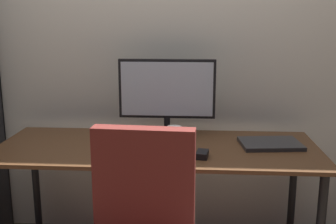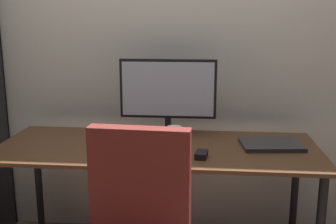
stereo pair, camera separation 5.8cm
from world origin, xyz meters
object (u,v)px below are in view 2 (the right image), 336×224
desk (157,160)px  monitor (168,93)px  mouse (201,155)px  keyboard (156,155)px  laptop (271,145)px  coffee_mug (175,136)px

desk → monitor: bearing=78.6°
mouse → keyboard: bearing=-169.4°
mouse → laptop: (0.37, 0.22, -0.01)m
desk → coffee_mug: bearing=20.2°
keyboard → laptop: 0.64m
desk → mouse: size_ratio=18.18×
monitor → mouse: 0.49m
coffee_mug → laptop: coffee_mug is taller
coffee_mug → keyboard: bearing=-109.5°
mouse → laptop: mouse is taller
mouse → coffee_mug: bearing=134.3°
mouse → coffee_mug: coffee_mug is taller
desk → laptop: bearing=4.6°
monitor → coffee_mug: 0.27m
mouse → monitor: bearing=126.8°
desk → mouse: bearing=-35.1°
monitor → mouse: (0.20, -0.37, -0.24)m
monitor → keyboard: monitor is taller
desk → monitor: (0.04, 0.20, 0.34)m
desk → laptop: 0.62m
coffee_mug → laptop: size_ratio=0.32×
monitor → keyboard: 0.46m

